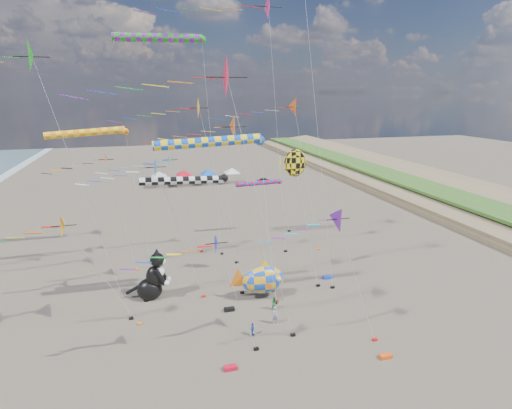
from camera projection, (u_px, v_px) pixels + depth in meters
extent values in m
plane|color=brown|center=(292.00, 379.00, 26.87)|extent=(260.00, 260.00, 0.00)
cone|color=#5F1A94|center=(350.00, 220.00, 27.53)|extent=(1.84, 1.97, 2.03)
cylinder|color=#B2B2B2|center=(363.00, 284.00, 29.26)|extent=(2.86, 0.02, 10.12)
cube|color=black|center=(375.00, 340.00, 30.97)|extent=(0.36, 0.24, 0.20)
cone|color=#FF4B21|center=(106.00, 159.00, 39.42)|extent=(1.47, 1.57, 1.62)
cylinder|color=#B2B2B2|center=(123.00, 217.00, 41.33)|extent=(2.00, 0.02, 12.27)
cube|color=black|center=(137.00, 270.00, 43.22)|extent=(0.36, 0.24, 0.20)
cone|color=#1412D4|center=(227.00, 238.00, 26.88)|extent=(1.54, 1.64, 1.69)
cylinder|color=#B2B2B2|center=(243.00, 297.00, 28.38)|extent=(2.05, 0.02, 9.15)
cube|color=black|center=(256.00, 349.00, 29.85)|extent=(0.36, 0.24, 0.20)
cone|color=#DE5417|center=(305.00, 106.00, 43.53)|extent=(2.08, 2.22, 2.29)
cylinder|color=#B2B2B2|center=(312.00, 182.00, 46.16)|extent=(2.44, 0.02, 17.15)
cube|color=black|center=(319.00, 249.00, 48.77)|extent=(0.36, 0.24, 0.20)
cone|color=#18ADD1|center=(173.00, 158.00, 44.37)|extent=(1.69, 1.81, 1.87)
cylinder|color=#B2B2B2|center=(188.00, 207.00, 46.29)|extent=(2.81, 0.02, 11.59)
cube|color=black|center=(202.00, 251.00, 48.19)|extent=(0.36, 0.24, 0.20)
cone|color=#DD2167|center=(269.00, 6.00, 40.36)|extent=(2.92, 3.12, 3.22)
cylinder|color=#B2B2B2|center=(278.00, 140.00, 44.32)|extent=(2.40, 0.02, 27.00)
cube|color=black|center=(285.00, 251.00, 48.26)|extent=(0.36, 0.24, 0.20)
cylinder|color=#B2B2B2|center=(327.00, 154.00, 35.36)|extent=(2.66, 0.02, 26.74)
cube|color=black|center=(333.00, 287.00, 39.29)|extent=(0.36, 0.24, 0.20)
cone|color=red|center=(253.00, 77.00, 25.47)|extent=(2.70, 2.89, 2.98)
cylinder|color=#B2B2B2|center=(275.00, 220.00, 28.54)|extent=(3.27, 0.02, 19.55)
cube|color=black|center=(293.00, 335.00, 31.58)|extent=(0.36, 0.24, 0.20)
cone|color=#1266B8|center=(166.00, 166.00, 33.43)|extent=(1.72, 1.84, 1.90)
cylinder|color=#B2B2B2|center=(186.00, 235.00, 35.50)|extent=(2.75, 0.02, 12.65)
cube|color=black|center=(204.00, 296.00, 37.53)|extent=(0.36, 0.24, 0.20)
cone|color=#F9A915|center=(199.00, 107.00, 39.53)|extent=(2.11, 2.26, 2.33)
cylinder|color=#B2B2B2|center=(219.00, 190.00, 42.31)|extent=(3.61, 0.02, 17.17)
cube|color=black|center=(237.00, 262.00, 45.07)|extent=(0.36, 0.24, 0.20)
cone|color=#1A8D1A|center=(45.00, 57.00, 27.24)|extent=(2.29, 2.45, 2.52)
cylinder|color=#B2B2B2|center=(93.00, 203.00, 30.58)|extent=(3.99, 0.02, 20.92)
cube|color=black|center=(131.00, 318.00, 33.90)|extent=(0.36, 0.24, 0.20)
cone|color=orange|center=(244.00, 127.00, 33.69)|extent=(2.20, 2.35, 2.43)
cylinder|color=#B2B2B2|center=(259.00, 215.00, 36.19)|extent=(2.86, 0.02, 15.81)
cube|color=black|center=(273.00, 290.00, 38.67)|extent=(0.36, 0.24, 0.20)
cone|color=orange|center=(80.00, 222.00, 29.69)|extent=(1.82, 1.95, 2.01)
cylinder|color=#B2B2B2|center=(111.00, 276.00, 31.42)|extent=(3.63, 0.02, 9.32)
cube|color=black|center=(140.00, 323.00, 33.12)|extent=(0.36, 0.24, 0.20)
cylinder|color=blue|center=(208.00, 142.00, 30.92)|extent=(8.39, 0.78, 0.78)
sphere|color=blue|center=(260.00, 140.00, 32.01)|extent=(0.82, 0.82, 0.82)
cylinder|color=#B2B2B2|center=(268.00, 227.00, 34.22)|extent=(1.52, 0.02, 14.89)
cube|color=black|center=(275.00, 303.00, 36.40)|extent=(0.36, 0.24, 0.20)
cylinder|color=orange|center=(85.00, 133.00, 38.27)|extent=(7.27, 0.69, 0.69)
sphere|color=orange|center=(125.00, 132.00, 39.21)|extent=(0.73, 0.73, 0.73)
cylinder|color=#B2B2B2|center=(139.00, 204.00, 41.42)|extent=(1.52, 0.02, 14.89)
cube|color=black|center=(151.00, 268.00, 43.60)|extent=(0.36, 0.24, 0.20)
cylinder|color=black|center=(182.00, 180.00, 33.86)|extent=(7.22, 0.68, 0.68)
sphere|color=black|center=(224.00, 178.00, 34.79)|extent=(0.71, 0.71, 0.71)
cylinder|color=#B2B2B2|center=(234.00, 239.00, 36.53)|extent=(1.52, 0.02, 11.40)
cube|color=black|center=(242.00, 293.00, 38.24)|extent=(0.36, 0.24, 0.20)
cylinder|color=red|center=(258.00, 183.00, 52.25)|extent=(5.94, 0.61, 0.61)
sphere|color=red|center=(280.00, 182.00, 53.02)|extent=(0.64, 0.64, 0.64)
cylinder|color=#B2B2B2|center=(284.00, 207.00, 54.18)|extent=(1.52, 0.02, 7.16)
cube|color=black|center=(289.00, 231.00, 55.32)|extent=(0.36, 0.24, 0.20)
cylinder|color=#1B971D|center=(158.00, 38.00, 39.58)|extent=(8.72, 0.87, 0.87)
sphere|color=#1B971D|center=(202.00, 39.00, 40.71)|extent=(0.92, 0.92, 0.92)
cylinder|color=#B2B2B2|center=(212.00, 155.00, 44.13)|extent=(1.52, 0.02, 23.83)
cube|color=black|center=(222.00, 254.00, 47.52)|extent=(0.36, 0.24, 0.20)
ellipsoid|color=yellow|center=(295.00, 163.00, 37.73)|extent=(2.20, 0.40, 2.64)
cone|color=yellow|center=(280.00, 164.00, 37.34)|extent=(0.12, 1.80, 1.80)
cylinder|color=#B2B2B2|center=(307.00, 226.00, 38.71)|extent=(2.03, 2.03, 12.17)
cube|color=black|center=(318.00, 285.00, 39.66)|extent=(0.36, 0.24, 0.20)
ellipsoid|color=blue|center=(263.00, 280.00, 36.91)|extent=(4.24, 2.43, 2.66)
cone|color=orange|center=(239.00, 283.00, 36.32)|extent=(1.92, 0.53, 1.95)
cone|color=yellow|center=(265.00, 266.00, 36.60)|extent=(1.40, 0.40, 1.42)
cylinder|color=#B2B2B2|center=(275.00, 292.00, 37.03)|extent=(0.10, 1.04, 1.45)
cube|color=red|center=(277.00, 301.00, 36.73)|extent=(0.36, 0.24, 0.20)
imported|color=#8A8C9F|center=(276.00, 315.00, 33.06)|extent=(0.58, 0.39, 1.55)
imported|color=#1C803F|center=(275.00, 303.00, 35.22)|extent=(0.64, 0.51, 1.26)
imported|color=#2652AC|center=(253.00, 329.00, 31.55)|extent=(0.53, 0.71, 1.12)
cube|color=red|center=(230.00, 368.00, 27.71)|extent=(0.90, 0.44, 0.30)
cube|color=black|center=(229.00, 309.00, 35.20)|extent=(0.90, 0.44, 0.30)
cube|color=#EC4E13|center=(386.00, 356.00, 28.93)|extent=(0.90, 0.44, 0.30)
cube|color=blue|center=(328.00, 277.00, 41.28)|extent=(0.90, 0.44, 0.30)
cube|color=silver|center=(159.00, 177.00, 80.33)|extent=(3.00, 3.00, 0.15)
pyramid|color=silver|center=(159.00, 172.00, 80.05)|extent=(4.20, 4.20, 1.00)
cylinder|color=#999999|center=(153.00, 184.00, 79.10)|extent=(0.08, 0.08, 2.20)
cylinder|color=#999999|center=(167.00, 183.00, 79.77)|extent=(0.08, 0.08, 2.20)
cylinder|color=#999999|center=(153.00, 181.00, 81.51)|extent=(0.08, 0.08, 2.20)
cylinder|color=#999999|center=(166.00, 181.00, 82.19)|extent=(0.08, 0.08, 2.20)
cube|color=red|center=(184.00, 175.00, 81.63)|extent=(3.00, 3.00, 0.15)
pyramid|color=red|center=(184.00, 170.00, 81.34)|extent=(4.20, 4.20, 1.00)
cylinder|color=#999999|center=(179.00, 183.00, 80.40)|extent=(0.08, 0.08, 2.20)
cylinder|color=#999999|center=(192.00, 182.00, 81.07)|extent=(0.08, 0.08, 2.20)
cylinder|color=#999999|center=(178.00, 180.00, 82.81)|extent=(0.08, 0.08, 2.20)
cylinder|color=#999999|center=(190.00, 179.00, 83.48)|extent=(0.08, 0.08, 2.20)
cube|color=blue|center=(209.00, 174.00, 82.92)|extent=(3.00, 3.00, 0.15)
pyramid|color=blue|center=(208.00, 169.00, 82.64)|extent=(4.20, 4.20, 1.00)
cylinder|color=#999999|center=(203.00, 181.00, 81.69)|extent=(0.08, 0.08, 2.20)
cylinder|color=#999999|center=(216.00, 180.00, 82.37)|extent=(0.08, 0.08, 2.20)
cylinder|color=#999999|center=(202.00, 179.00, 84.10)|extent=(0.08, 0.08, 2.20)
cylinder|color=#999999|center=(214.00, 178.00, 84.78)|extent=(0.08, 0.08, 2.20)
cube|color=white|center=(232.00, 173.00, 84.22)|extent=(3.00, 3.00, 0.15)
pyramid|color=white|center=(232.00, 168.00, 83.94)|extent=(4.20, 4.20, 1.00)
cylinder|color=#999999|center=(227.00, 180.00, 82.99)|extent=(0.08, 0.08, 2.20)
cylinder|color=#999999|center=(239.00, 179.00, 83.66)|extent=(0.08, 0.08, 2.20)
cylinder|color=#999999|center=(225.00, 177.00, 85.40)|extent=(0.08, 0.08, 2.20)
cylinder|color=#999999|center=(237.00, 177.00, 86.07)|extent=(0.08, 0.08, 2.20)
imported|color=#26262D|center=(265.00, 181.00, 84.54)|extent=(3.55, 1.58, 1.19)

